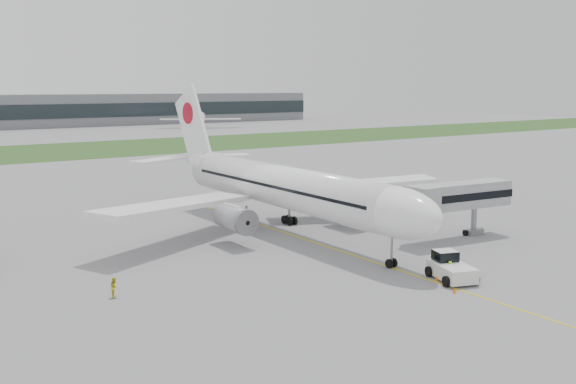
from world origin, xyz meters
TOP-DOWN VIEW (x-y plane):
  - ground at (0.00, 0.00)m, footprint 600.00×600.00m
  - apron_markings at (0.00, -5.00)m, footprint 70.00×70.00m
  - grass_strip at (0.00, 120.00)m, footprint 600.00×50.00m
  - airliner at (0.00, 4.87)m, footprint 48.13×53.95m
  - pushback_tug at (1.75, -20.81)m, footprint 4.47×5.45m
  - jet_bridge at (14.11, -10.43)m, footprint 14.63×4.54m
  - safety_cone_left at (-1.06, -23.82)m, footprint 0.36×0.36m
  - safety_cone_right at (0.50, -20.44)m, footprint 0.39×0.39m
  - ground_crew_near at (1.56, -20.89)m, footprint 0.75×0.63m
  - ground_crew_far at (-25.28, -8.28)m, footprint 0.89×1.01m
  - distant_aircraft_right at (82.18, 185.85)m, footprint 43.69×42.00m

SIDE VIEW (x-z plane):
  - ground at x=0.00m, z-range 0.00..0.00m
  - apron_markings at x=0.00m, z-range -0.02..0.02m
  - distant_aircraft_right at x=82.18m, z-range -6.45..6.45m
  - grass_strip at x=0.00m, z-range 0.00..0.02m
  - safety_cone_left at x=-1.06m, z-range 0.00..0.49m
  - safety_cone_right at x=0.50m, z-range 0.00..0.54m
  - ground_crew_far at x=-25.28m, z-range 0.00..1.72m
  - ground_crew_near at x=1.56m, z-range 0.00..1.76m
  - pushback_tug at x=1.75m, z-range -0.10..2.38m
  - jet_bridge at x=14.11m, z-range 1.60..8.29m
  - airliner at x=0.00m, z-range -3.28..14.60m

